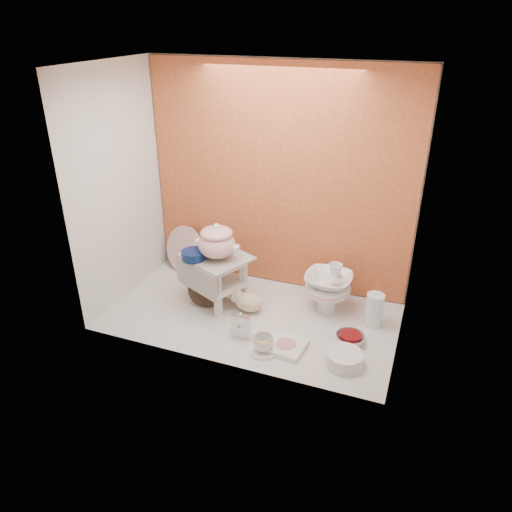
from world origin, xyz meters
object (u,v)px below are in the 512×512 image
at_px(blue_white_vase, 219,264).
at_px(porcelain_tower, 328,286).
at_px(mantel_clock, 241,325).
at_px(crystal_bowl, 350,339).
at_px(floral_platter, 184,249).
at_px(dinner_plate_stack, 344,358).
at_px(plush_pig, 249,302).
at_px(gold_rim_teacup, 263,343).
at_px(step_stool, 217,279).
at_px(soup_tureen, 217,241).

relative_size(blue_white_vase, porcelain_tower, 0.70).
bearing_deg(mantel_clock, crystal_bowl, 13.21).
height_order(floral_platter, dinner_plate_stack, floral_platter).
xyz_separation_m(floral_platter, porcelain_tower, (1.12, -0.15, -0.00)).
bearing_deg(plush_pig, mantel_clock, -57.90).
distance_m(gold_rim_teacup, porcelain_tower, 0.63).
bearing_deg(floral_platter, blue_white_vase, -4.89).
relative_size(dinner_plate_stack, crystal_bowl, 1.30).
height_order(gold_rim_teacup, dinner_plate_stack, gold_rim_teacup).
bearing_deg(mantel_clock, dinner_plate_stack, -5.40).
height_order(step_stool, soup_tureen, soup_tureen).
distance_m(gold_rim_teacup, dinner_plate_stack, 0.46).
bearing_deg(porcelain_tower, gold_rim_teacup, -112.18).
xyz_separation_m(soup_tureen, crystal_bowl, (0.90, -0.11, -0.43)).
bearing_deg(dinner_plate_stack, soup_tureen, 160.44).
bearing_deg(crystal_bowl, step_stool, 171.36).
bearing_deg(dinner_plate_stack, mantel_clock, 177.25).
bearing_deg(soup_tureen, step_stool, 126.26).
bearing_deg(mantel_clock, floral_platter, 135.73).
distance_m(step_stool, dinner_plate_stack, 0.99).
distance_m(soup_tureen, floral_platter, 0.62).
relative_size(step_stool, soup_tureen, 1.43).
xyz_separation_m(gold_rim_teacup, dinner_plate_stack, (0.45, 0.05, -0.02)).
height_order(dinner_plate_stack, crystal_bowl, dinner_plate_stack).
distance_m(mantel_clock, gold_rim_teacup, 0.19).
bearing_deg(porcelain_tower, mantel_clock, -129.85).
bearing_deg(gold_rim_teacup, porcelain_tower, 67.82).
relative_size(step_stool, plush_pig, 1.70).
xyz_separation_m(blue_white_vase, porcelain_tower, (0.83, -0.12, 0.05)).
height_order(step_stool, plush_pig, step_stool).
xyz_separation_m(step_stool, crystal_bowl, (0.91, -0.14, -0.14)).
relative_size(step_stool, floral_platter, 1.13).
bearing_deg(porcelain_tower, floral_platter, 172.53).
xyz_separation_m(plush_pig, porcelain_tower, (0.46, 0.21, 0.10)).
bearing_deg(blue_white_vase, plush_pig, -41.99).
bearing_deg(dinner_plate_stack, crystal_bowl, 92.07).
distance_m(plush_pig, crystal_bowl, 0.69).
bearing_deg(crystal_bowl, blue_white_vase, 157.55).
bearing_deg(step_stool, dinner_plate_stack, 4.40).
bearing_deg(step_stool, crystal_bowl, 16.29).
relative_size(blue_white_vase, gold_rim_teacup, 2.03).
bearing_deg(dinner_plate_stack, step_stool, 159.47).
xyz_separation_m(mantel_clock, gold_rim_teacup, (0.17, -0.08, -0.03)).
bearing_deg(soup_tureen, crystal_bowl, -7.30).
bearing_deg(soup_tureen, porcelain_tower, 15.94).
bearing_deg(mantel_clock, blue_white_vase, 122.23).
distance_m(blue_white_vase, plush_pig, 0.49).
bearing_deg(crystal_bowl, porcelain_tower, 124.77).
distance_m(mantel_clock, plush_pig, 0.29).
relative_size(step_stool, porcelain_tower, 1.17).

